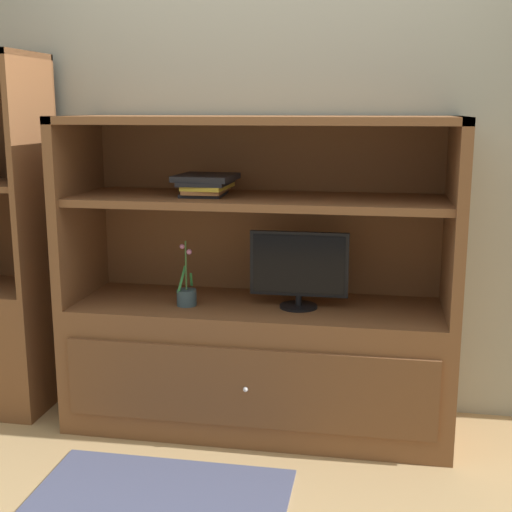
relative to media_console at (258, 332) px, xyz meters
name	(u,v)px	position (x,y,z in m)	size (l,w,h in m)	color
ground_plane	(242,461)	(0.00, -0.41, -0.48)	(8.00, 8.00, 0.00)	tan
painted_rear_wall	(270,140)	(0.00, 0.34, 0.92)	(6.00, 0.10, 2.80)	gray
media_console	(258,332)	(0.00, 0.00, 0.00)	(1.86, 0.63, 1.52)	brown
tv_monitor	(299,268)	(0.20, -0.03, 0.34)	(0.47, 0.18, 0.37)	black
potted_plant	(187,295)	(-0.33, -0.09, 0.20)	(0.10, 0.10, 0.32)	#384C56
magazine_stack	(206,184)	(-0.25, -0.01, 0.73)	(0.28, 0.31, 0.10)	black
bookshelf_tall	(8,295)	(-1.33, 0.00, 0.12)	(0.44, 0.49, 1.83)	brown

